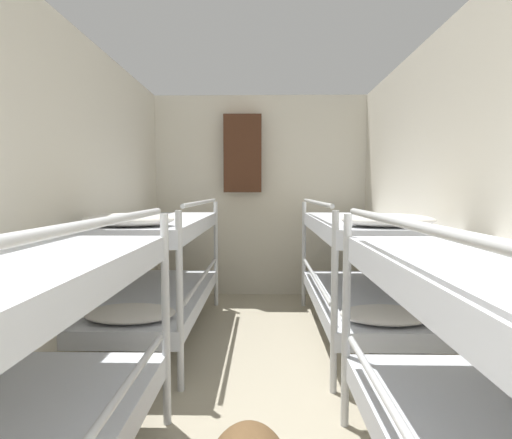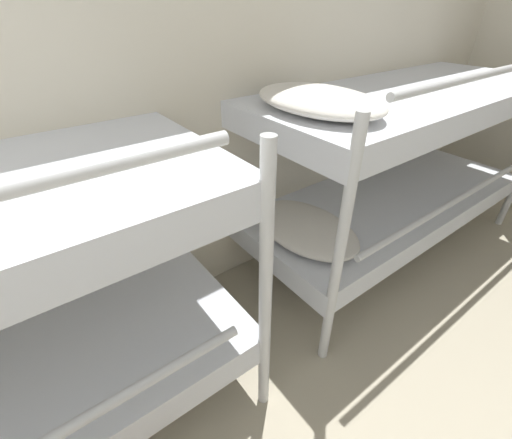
% 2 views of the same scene
% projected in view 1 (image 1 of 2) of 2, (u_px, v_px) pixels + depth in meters
% --- Properties ---
extents(wall_left, '(0.06, 5.31, 2.40)m').
position_uv_depth(wall_left, '(27.00, 204.00, 2.24)').
color(wall_left, beige).
rests_on(wall_left, ground_plane).
extents(wall_right, '(0.06, 5.31, 2.40)m').
position_uv_depth(wall_right, '(490.00, 204.00, 2.19)').
color(wall_right, beige).
rests_on(wall_right, ground_plane).
extents(wall_back, '(2.64, 0.06, 2.40)m').
position_uv_depth(wall_back, '(260.00, 196.00, 4.84)').
color(wall_back, beige).
rests_on(wall_back, ground_plane).
extents(bunk_stack_left_far, '(0.80, 1.94, 1.19)m').
position_uv_depth(bunk_stack_left_far, '(156.00, 263.00, 3.37)').
color(bunk_stack_left_far, silver).
rests_on(bunk_stack_left_far, ground_plane).
extents(bunk_stack_right_far, '(0.80, 1.94, 1.19)m').
position_uv_depth(bunk_stack_right_far, '(362.00, 264.00, 3.34)').
color(bunk_stack_right_far, silver).
rests_on(bunk_stack_right_far, ground_plane).
extents(hanging_coat, '(0.44, 0.12, 0.90)m').
position_uv_depth(hanging_coat, '(243.00, 154.00, 4.66)').
color(hanging_coat, '#472819').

